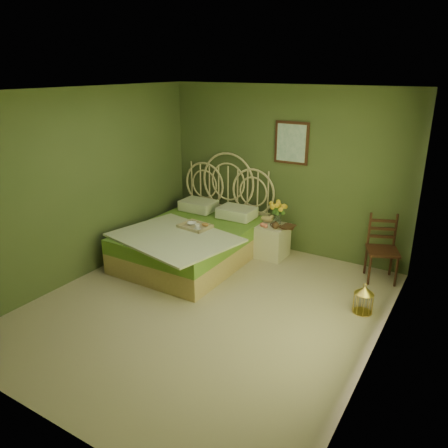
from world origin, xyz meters
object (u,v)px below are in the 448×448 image
Objects in this scene: nightstand at (272,235)px; birdcage at (363,300)px; bed at (194,239)px; chair at (384,244)px.

birdcage is (1.69, -0.96, -0.18)m from nightstand.
nightstand is at bearing 150.31° from birdcage.
bed is at bearing -144.06° from nightstand.
nightstand is (0.99, 0.72, 0.02)m from bed.
bed is 2.59× the size of chair.
birdcage is at bearing -5.20° from bed.
birdcage is at bearing -29.69° from nightstand.
chair is (2.65, 0.84, 0.19)m from bed.
nightstand is 1.95m from birdcage.
birdcage is (2.68, -0.24, -0.15)m from bed.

